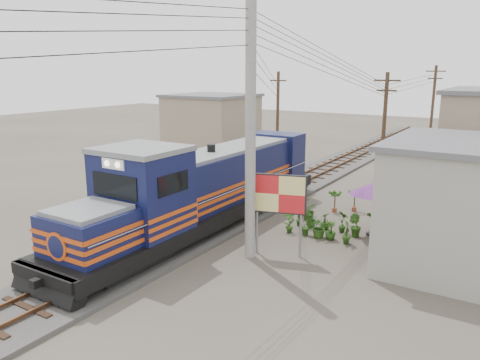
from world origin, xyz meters
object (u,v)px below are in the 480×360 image
Objects in this scene: locomotive at (204,190)px; vendor at (379,214)px; market_umbrella at (374,189)px; billboard at (279,196)px.

vendor is at bearing 29.60° from locomotive.
market_umbrella is (6.82, 3.19, 0.30)m from locomotive.
market_umbrella is at bearing 25.09° from locomotive.
billboard is (4.35, -1.02, 0.59)m from locomotive.
billboard is at bearing -13.23° from locomotive.
billboard is 1.29× the size of market_umbrella.
locomotive is 5.21× the size of billboard.
billboard is 2.09× the size of vendor.
billboard is at bearing -120.28° from market_umbrella.
billboard reaches higher than market_umbrella.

